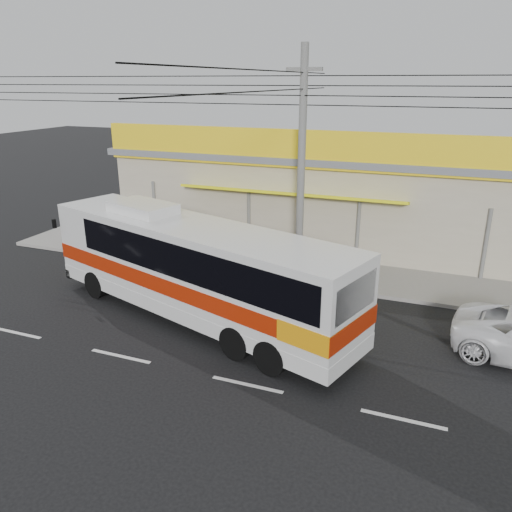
{
  "coord_description": "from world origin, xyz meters",
  "views": [
    {
      "loc": [
        4.3,
        -12.98,
        7.62
      ],
      "look_at": [
        -1.5,
        2.0,
        1.95
      ],
      "focal_mm": 35.0,
      "sensor_mm": 36.0,
      "label": 1
    }
  ],
  "objects_px": {
    "motorbike_dark": "(116,242)",
    "utility_pole": "(304,89)",
    "coach_bus": "(198,266)",
    "motorbike_red": "(88,228)"
  },
  "relations": [
    {
      "from": "motorbike_dark",
      "to": "utility_pole",
      "type": "height_order",
      "value": "utility_pole"
    },
    {
      "from": "motorbike_red",
      "to": "motorbike_dark",
      "type": "height_order",
      "value": "motorbike_dark"
    },
    {
      "from": "coach_bus",
      "to": "motorbike_dark",
      "type": "xyz_separation_m",
      "value": [
        -6.38,
        4.24,
        -1.2
      ]
    },
    {
      "from": "coach_bus",
      "to": "motorbike_red",
      "type": "relative_size",
      "value": 6.61
    },
    {
      "from": "coach_bus",
      "to": "motorbike_red",
      "type": "distance_m",
      "value": 11.18
    },
    {
      "from": "motorbike_red",
      "to": "utility_pole",
      "type": "xyz_separation_m",
      "value": [
        11.37,
        -1.21,
        6.7
      ]
    },
    {
      "from": "coach_bus",
      "to": "utility_pole",
      "type": "xyz_separation_m",
      "value": [
        2.01,
        4.75,
        5.38
      ]
    },
    {
      "from": "motorbike_dark",
      "to": "motorbike_red",
      "type": "bearing_deg",
      "value": 61.53
    },
    {
      "from": "motorbike_dark",
      "to": "utility_pole",
      "type": "xyz_separation_m",
      "value": [
        8.39,
        0.52,
        6.58
      ]
    },
    {
      "from": "motorbike_dark",
      "to": "utility_pole",
      "type": "bearing_deg",
      "value": -84.91
    }
  ]
}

